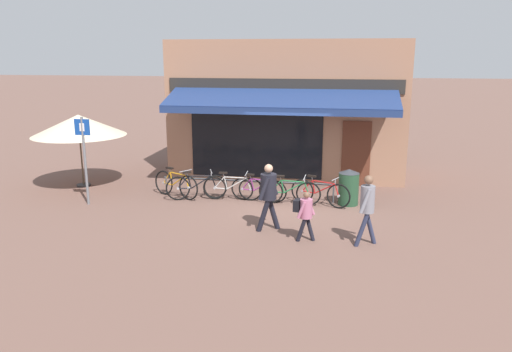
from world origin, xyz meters
TOP-DOWN VIEW (x-y plane):
  - ground_plane at (0.00, 0.00)m, footprint 160.00×160.00m
  - shop_front at (-0.32, 3.97)m, footprint 7.89×4.60m
  - bike_rack_rail at (-1.07, 0.39)m, footprint 5.08×0.04m
  - bicycle_orange at (-3.20, 0.22)m, footprint 1.60×0.82m
  - bicycle_black at (-2.53, 0.11)m, footprint 1.71×0.75m
  - bicycle_silver at (-1.49, 0.20)m, footprint 1.75×0.52m
  - bicycle_purple at (-0.71, 0.20)m, footprint 1.66×0.52m
  - bicycle_green at (0.19, 0.04)m, footprint 1.77×0.52m
  - bicycle_red at (1.05, 0.12)m, footprint 1.70×0.72m
  - pedestrian_adult at (-0.08, -2.12)m, footprint 0.56×0.66m
  - pedestrian_child at (0.84, -2.70)m, footprint 0.52×0.39m
  - pedestrian_second_adult at (2.20, -2.71)m, footprint 0.52×0.56m
  - litter_bin at (1.83, 0.35)m, footprint 0.58×0.58m
  - parking_sign at (-5.41, -0.92)m, footprint 0.44×0.07m
  - cafe_parasol at (-6.57, 0.94)m, footprint 2.91×2.91m

SIDE VIEW (x-z plane):
  - ground_plane at x=0.00m, z-range 0.00..0.00m
  - bicycle_purple at x=-0.71m, z-range -0.05..0.77m
  - bicycle_silver at x=-1.49m, z-range -0.04..0.79m
  - bicycle_red at x=1.05m, z-range -0.04..0.79m
  - bicycle_green at x=0.19m, z-range -0.05..0.80m
  - bicycle_black at x=-2.53m, z-range -0.04..0.80m
  - bicycle_orange at x=-3.20m, z-range -0.04..0.83m
  - bike_rack_rail at x=-1.07m, z-range 0.21..0.78m
  - litter_bin at x=1.83m, z-range 0.00..1.02m
  - pedestrian_child at x=0.84m, z-range 0.13..1.30m
  - pedestrian_second_adult at x=2.20m, z-range 0.18..1.78m
  - pedestrian_adult at x=-0.08m, z-range 0.16..1.81m
  - parking_sign at x=-5.41m, z-range 0.28..2.76m
  - cafe_parasol at x=-6.57m, z-range 0.82..3.12m
  - shop_front at x=-0.32m, z-range 0.00..4.60m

